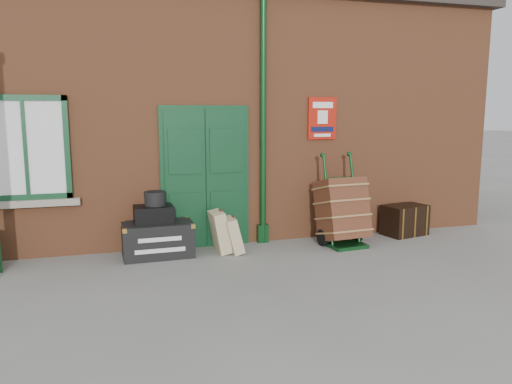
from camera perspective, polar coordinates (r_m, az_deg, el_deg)
name	(u,v)px	position (r m, az deg, el deg)	size (l,w,h in m)	color
ground	(248,272)	(6.90, -0.91, -9.11)	(80.00, 80.00, 0.00)	gray
station_building	(200,111)	(9.96, -6.38, 9.14)	(10.30, 4.30, 4.36)	brown
houdini_trunk	(158,240)	(7.68, -11.15, -5.35)	(1.04, 0.57, 0.52)	black
strongbox	(154,214)	(7.59, -11.62, -2.52)	(0.57, 0.42, 0.26)	black
hatbox	(155,198)	(7.58, -11.47, -0.73)	(0.31, 0.31, 0.21)	black
suitcase_back	(220,232)	(7.76, -4.18, -4.54)	(0.18, 0.45, 0.63)	tan
suitcase_front	(232,235)	(7.71, -2.70, -4.95)	(0.16, 0.41, 0.54)	tan
porter_trolley	(342,211)	(8.25, 9.82, -2.11)	(0.78, 0.83, 1.47)	#0E3816
dark_trunk	(405,220)	(9.22, 16.63, -3.08)	(0.74, 0.48, 0.53)	black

